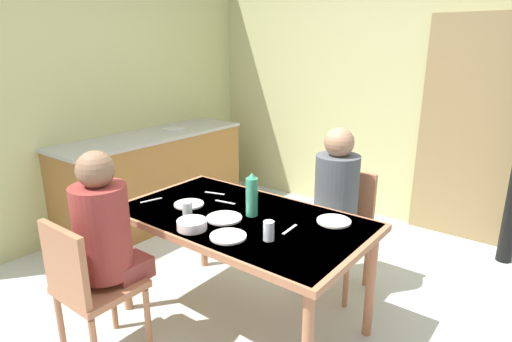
{
  "coord_description": "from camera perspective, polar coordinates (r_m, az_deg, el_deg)",
  "views": [
    {
      "loc": [
        1.68,
        -1.89,
        1.75
      ],
      "look_at": [
        0.16,
        0.09,
        0.99
      ],
      "focal_mm": 29.64,
      "sensor_mm": 36.0,
      "label": 1
    }
  ],
  "objects": [
    {
      "name": "person_near_diner",
      "position": [
        2.47,
        -19.78,
        -7.29
      ],
      "size": [
        0.3,
        0.37,
        0.77
      ],
      "color": "brown",
      "rests_on": "ground_plane"
    },
    {
      "name": "dinner_plate_near_left",
      "position": [
        2.54,
        10.46,
        -6.66
      ],
      "size": [
        0.2,
        0.2,
        0.01
      ],
      "primitive_type": "cylinder",
      "color": "white",
      "rests_on": "dining_table"
    },
    {
      "name": "dinner_plate_near_right",
      "position": [
        2.78,
        -9.04,
        -4.44
      ],
      "size": [
        0.19,
        0.19,
        0.01
      ],
      "primitive_type": "cylinder",
      "color": "white",
      "rests_on": "dining_table"
    },
    {
      "name": "person_far_diner",
      "position": [
        2.94,
        10.67,
        -2.67
      ],
      "size": [
        0.3,
        0.37,
        0.77
      ],
      "rotation": [
        0.0,
        0.0,
        3.14
      ],
      "color": "#474760",
      "rests_on": "ground_plane"
    },
    {
      "name": "dinner_plate_far_side",
      "position": [
        2.55,
        -4.31,
        -6.33
      ],
      "size": [
        0.21,
        0.21,
        0.01
      ],
      "primitive_type": "cylinder",
      "color": "white",
      "rests_on": "dining_table"
    },
    {
      "name": "drinking_glass_by_far_diner",
      "position": [
        2.6,
        -9.26,
        -5.08
      ],
      "size": [
        0.06,
        0.06,
        0.09
      ],
      "primitive_type": "cylinder",
      "color": "silver",
      "rests_on": "dining_table"
    },
    {
      "name": "wall_left",
      "position": [
        4.38,
        -18.48,
        10.44
      ],
      "size": [
        0.1,
        3.37,
        2.64
      ],
      "primitive_type": "cube",
      "color": "tan",
      "rests_on": "ground_plane"
    },
    {
      "name": "drinking_glass_by_near_diner",
      "position": [
        2.26,
        1.73,
        -8.06
      ],
      "size": [
        0.06,
        0.06,
        0.11
      ],
      "primitive_type": "cylinder",
      "color": "silver",
      "rests_on": "dining_table"
    },
    {
      "name": "chair_far_diner",
      "position": [
        3.15,
        11.54,
        -6.86
      ],
      "size": [
        0.4,
        0.4,
        0.87
      ],
      "rotation": [
        0.0,
        0.0,
        3.14
      ],
      "color": "#A66847",
      "rests_on": "ground_plane"
    },
    {
      "name": "wall_back",
      "position": [
        4.48,
        15.67,
        10.81
      ],
      "size": [
        4.05,
        0.1,
        2.64
      ],
      "primitive_type": "cube",
      "color": "tan",
      "rests_on": "ground_plane"
    },
    {
      "name": "chair_near_diner",
      "position": [
        2.53,
        -21.77,
        -14.07
      ],
      "size": [
        0.4,
        0.4,
        0.87
      ],
      "color": "#A66847",
      "rests_on": "ground_plane"
    },
    {
      "name": "cutlery_fork_near",
      "position": [
        2.97,
        -5.6,
        -3.0
      ],
      "size": [
        0.15,
        0.06,
        0.0
      ],
      "primitive_type": "cube",
      "rotation": [
        0.0,
        0.0,
        3.43
      ],
      "color": "silver",
      "rests_on": "dining_table"
    },
    {
      "name": "cutlery_knife_near",
      "position": [
        2.91,
        -13.96,
        -3.85
      ],
      "size": [
        0.06,
        0.15,
        0.0
      ],
      "primitive_type": "cube",
      "rotation": [
        0.0,
        0.0,
        4.42
      ],
      "color": "silver",
      "rests_on": "dining_table"
    },
    {
      "name": "dinner_plate_far_center",
      "position": [
        2.32,
        -3.79,
        -8.78
      ],
      "size": [
        0.2,
        0.2,
        0.01
      ],
      "primitive_type": "cylinder",
      "color": "white",
      "rests_on": "dining_table"
    },
    {
      "name": "dining_table",
      "position": [
        2.61,
        -2.02,
        -7.48
      ],
      "size": [
        1.55,
        0.88,
        0.74
      ],
      "color": "#A66847",
      "rests_on": "ground_plane"
    },
    {
      "name": "water_bottle_green_near",
      "position": [
        2.54,
        -0.58,
        -3.34
      ],
      "size": [
        0.07,
        0.07,
        0.27
      ],
      "color": "#35926C",
      "rests_on": "dining_table"
    },
    {
      "name": "cutlery_fork_far",
      "position": [
        2.41,
        4.59,
        -7.86
      ],
      "size": [
        0.03,
        0.15,
        0.0
      ],
      "primitive_type": "cube",
      "rotation": [
        0.0,
        0.0,
        4.78
      ],
      "color": "silver",
      "rests_on": "dining_table"
    },
    {
      "name": "serving_bowl_center",
      "position": [
        2.43,
        -8.65,
        -7.16
      ],
      "size": [
        0.17,
        0.17,
        0.05
      ],
      "primitive_type": "cylinder",
      "color": "silver",
      "rests_on": "dining_table"
    },
    {
      "name": "kitchen_counter",
      "position": [
        4.37,
        -13.57,
        -0.9
      ],
      "size": [
        0.61,
        1.97,
        0.91
      ],
      "color": "olive",
      "rests_on": "ground_plane"
    },
    {
      "name": "ground_plane",
      "position": [
        3.07,
        -3.51,
        -17.86
      ],
      "size": [
        5.84,
        5.84,
        0.0
      ],
      "primitive_type": "plane",
      "color": "#B6BEB6"
    },
    {
      "name": "cutlery_knife_far",
      "position": [
        2.8,
        -4.19,
        -4.21
      ],
      "size": [
        0.15,
        0.04,
        0.0
      ],
      "primitive_type": "cube",
      "rotation": [
        0.0,
        0.0,
        3.31
      ],
      "color": "silver",
      "rests_on": "dining_table"
    },
    {
      "name": "door_wooden",
      "position": [
        4.19,
        26.49,
        4.82
      ],
      "size": [
        0.8,
        0.05,
        2.0
      ],
      "primitive_type": "cube",
      "color": "olive",
      "rests_on": "ground_plane"
    }
  ]
}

